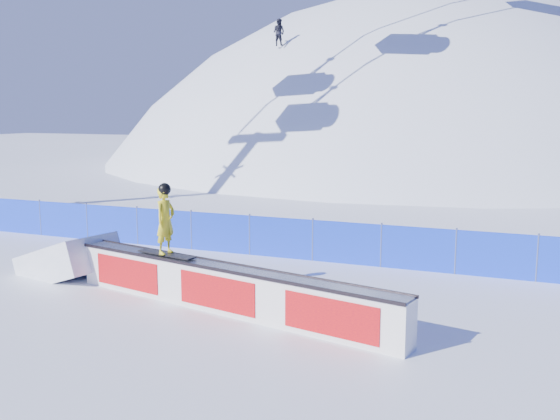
% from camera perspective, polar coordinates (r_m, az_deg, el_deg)
% --- Properties ---
extents(ground, '(160.00, 160.00, 0.00)m').
position_cam_1_polar(ground, '(15.57, -13.16, -7.21)').
color(ground, white).
rests_on(ground, ground).
extents(snow_hill, '(64.00, 64.00, 64.00)m').
position_cam_1_polar(snow_hill, '(59.23, 12.18, -13.21)').
color(snow_hill, white).
rests_on(snow_hill, ground).
extents(safety_fence, '(22.05, 0.05, 1.30)m').
position_cam_1_polar(safety_fence, '(19.17, -5.51, -2.08)').
color(safety_fence, blue).
rests_on(safety_fence, ground).
extents(rail_box, '(8.48, 2.46, 1.03)m').
position_cam_1_polar(rail_box, '(13.59, -5.06, -7.18)').
color(rail_box, white).
rests_on(rail_box, ground).
extents(snow_ramp, '(2.89, 2.16, 1.62)m').
position_cam_1_polar(snow_ramp, '(17.52, -18.71, -5.62)').
color(snow_ramp, white).
rests_on(snow_ramp, ground).
extents(snowboarder, '(1.62, 0.63, 1.66)m').
position_cam_1_polar(snowboarder, '(14.43, -10.43, -0.88)').
color(snowboarder, black).
rests_on(snowboarder, rail_box).
extents(distant_skiers, '(19.47, 12.05, 7.68)m').
position_cam_1_polar(distant_skiers, '(43.19, 14.92, 17.71)').
color(distant_skiers, black).
rests_on(distant_skiers, ground).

